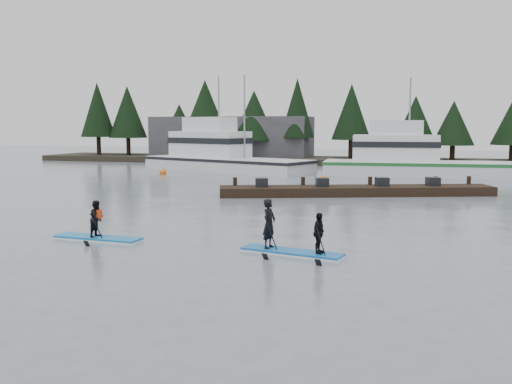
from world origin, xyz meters
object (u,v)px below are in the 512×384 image
(floating_dock, at_px, (356,191))
(paddleboard_duo, at_px, (291,236))
(paddleboard_solo, at_px, (97,227))
(fishing_boat_medium, at_px, (412,168))
(fishing_boat_large, at_px, (222,163))

(floating_dock, bearing_deg, paddleboard_duo, -110.58)
(paddleboard_solo, bearing_deg, paddleboard_duo, 1.47)
(fishing_boat_medium, relative_size, paddleboard_solo, 4.58)
(fishing_boat_medium, distance_m, paddleboard_solo, 31.52)
(fishing_boat_medium, bearing_deg, paddleboard_solo, -112.46)
(paddleboard_solo, bearing_deg, fishing_boat_medium, 74.78)
(paddleboard_solo, xyz_separation_m, paddleboard_duo, (7.05, -0.25, 0.12))
(fishing_boat_large, distance_m, fishing_boat_medium, 16.31)
(floating_dock, bearing_deg, paddleboard_solo, -134.73)
(fishing_boat_medium, relative_size, floating_dock, 0.95)
(floating_dock, bearing_deg, fishing_boat_medium, 59.08)
(floating_dock, distance_m, paddleboard_solo, 17.25)
(fishing_boat_large, bearing_deg, fishing_boat_medium, 19.76)
(floating_dock, xyz_separation_m, paddleboard_solo, (-7.30, -15.62, 0.20))
(fishing_boat_medium, bearing_deg, fishing_boat_large, 175.10)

